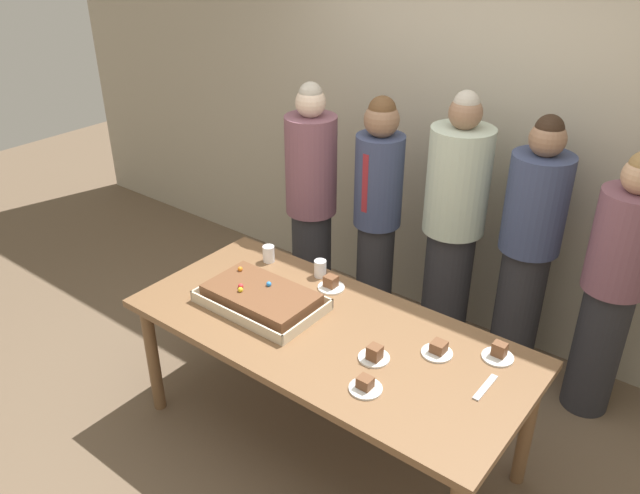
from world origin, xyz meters
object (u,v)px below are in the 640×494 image
object	(u,v)px
plated_slice_far_left	(331,284)
drink_cup_middle	(269,254)
drink_cup_nearest	(320,268)
plated_slice_near_right	(374,355)
person_green_shirt_behind	(453,228)
plated_slice_center_front	(499,353)
cake_server_utensil	(485,387)
person_far_right_suit	(377,216)
plated_slice_far_right	(438,350)
party_table	(327,341)
plated_slice_near_left	(365,386)
person_striped_tie_right	(311,206)
person_serving_front	(528,250)
person_left_edge_reaching	(613,287)
sheet_cake	(261,298)

from	to	relation	value
plated_slice_far_left	drink_cup_middle	size ratio (longest dim) A/B	1.50
drink_cup_nearest	drink_cup_middle	bearing A→B (deg)	-171.28
plated_slice_near_right	plated_slice_far_left	xyz separation A→B (m)	(-0.54, 0.38, -0.00)
plated_slice_far_left	person_green_shirt_behind	size ratio (longest dim) A/B	0.09
drink_cup_middle	person_green_shirt_behind	world-z (taller)	person_green_shirt_behind
plated_slice_center_front	drink_cup_nearest	size ratio (longest dim) A/B	1.50
drink_cup_nearest	cake_server_utensil	bearing A→B (deg)	-14.85
person_far_right_suit	plated_slice_far_right	bearing A→B (deg)	47.63
cake_server_utensil	person_green_shirt_behind	xyz separation A→B (m)	(-0.74, 1.08, 0.13)
cake_server_utensil	person_green_shirt_behind	size ratio (longest dim) A/B	0.11
plated_slice_far_left	cake_server_utensil	world-z (taller)	plated_slice_far_left
party_table	plated_slice_near_left	size ratio (longest dim) A/B	13.73
cake_server_utensil	person_green_shirt_behind	bearing A→B (deg)	124.28
drink_cup_nearest	person_far_right_suit	xyz separation A→B (m)	(-0.04, 0.65, 0.07)
drink_cup_middle	person_striped_tie_right	xyz separation A→B (m)	(-0.13, 0.57, 0.07)
cake_server_utensil	person_far_right_suit	size ratio (longest dim) A/B	0.12
person_serving_front	party_table	bearing A→B (deg)	12.88
plated_slice_far_left	plated_slice_center_front	distance (m)	0.99
person_serving_front	person_striped_tie_right	bearing A→B (deg)	-40.24
plated_slice_far_right	person_green_shirt_behind	world-z (taller)	person_green_shirt_behind
plated_slice_near_right	plated_slice_far_right	distance (m)	0.31
person_serving_front	person_left_edge_reaching	bearing A→B (deg)	122.91
party_table	plated_slice_near_left	xyz separation A→B (m)	(0.41, -0.26, 0.10)
plated_slice_near_right	person_left_edge_reaching	size ratio (longest dim) A/B	0.09
drink_cup_middle	person_far_right_suit	size ratio (longest dim) A/B	0.06
cake_server_utensil	plated_slice_far_left	bearing A→B (deg)	166.80
cake_server_utensil	plated_slice_center_front	bearing A→B (deg)	101.02
person_green_shirt_behind	drink_cup_middle	bearing A→B (deg)	-21.11
plated_slice_far_left	cake_server_utensil	distance (m)	1.07
plated_slice_center_front	drink_cup_nearest	distance (m)	1.12
party_table	person_green_shirt_behind	world-z (taller)	person_green_shirt_behind
plated_slice_far_left	plated_slice_near_right	bearing A→B (deg)	-35.04
plated_slice_far_right	sheet_cake	bearing A→B (deg)	-167.41
plated_slice_near_right	cake_server_utensil	size ratio (longest dim) A/B	0.75
drink_cup_middle	person_serving_front	distance (m)	1.52
cake_server_utensil	person_far_right_suit	bearing A→B (deg)	141.60
plated_slice_far_left	cake_server_utensil	bearing A→B (deg)	-13.20
sheet_cake	plated_slice_near_left	xyz separation A→B (m)	(0.81, -0.21, -0.03)
sheet_cake	person_green_shirt_behind	size ratio (longest dim) A/B	0.37
plated_slice_near_left	person_green_shirt_behind	bearing A→B (deg)	102.84
plated_slice_far_right	plated_slice_near_left	bearing A→B (deg)	-107.01
person_green_shirt_behind	person_far_right_suit	distance (m)	0.49
person_left_edge_reaching	plated_slice_far_right	bearing A→B (deg)	23.38
sheet_cake	person_striped_tie_right	size ratio (longest dim) A/B	0.38
party_table	sheet_cake	distance (m)	0.43
party_table	plated_slice_near_left	distance (m)	0.49
plated_slice_far_right	person_far_right_suit	xyz separation A→B (m)	(-0.92, 0.87, 0.10)
plated_slice_far_right	plated_slice_center_front	xyz separation A→B (m)	(0.24, 0.15, 0.00)
plated_slice_far_right	drink_cup_middle	distance (m)	1.24
party_table	drink_cup_nearest	size ratio (longest dim) A/B	20.60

